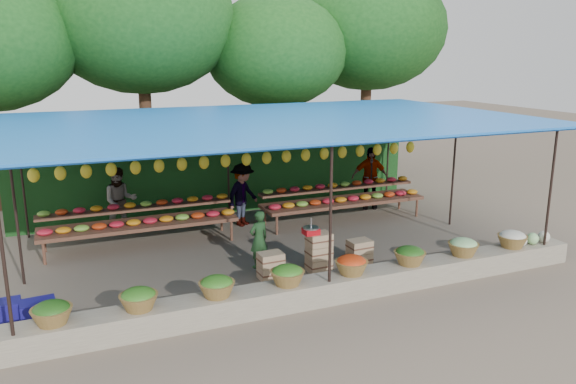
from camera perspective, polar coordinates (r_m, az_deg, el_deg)
name	(u,v)px	position (r m, az deg, el deg)	size (l,w,h in m)	color
ground	(268,250)	(12.18, -2.00, -5.87)	(60.00, 60.00, 0.00)	#6C5F4F
stone_curb	(325,289)	(9.76, 3.79, -9.82)	(10.60, 0.55, 0.40)	#72665B
stall_canopy	(266,126)	(11.61, -2.23, 6.75)	(10.80, 6.60, 2.82)	black
produce_baskets	(320,270)	(9.57, 3.29, -7.92)	(8.98, 0.58, 0.34)	brown
netting_backdrop	(225,166)	(14.73, -6.38, 2.60)	(10.60, 0.06, 2.50)	#1B4C1C
tree_row	(210,33)	(17.42, -7.89, 15.72)	(16.51, 5.50, 7.12)	#3D2316
fruit_table_left	(140,219)	(12.67, -14.84, -2.66)	(4.21, 0.95, 0.93)	#4C2C1E
fruit_table_right	(342,197)	(14.17, 5.56, -0.50)	(4.21, 0.95, 0.93)	#4C2C1E
crate_counter	(318,256)	(10.93, 3.02, -6.50)	(2.36, 0.36, 0.77)	#A0785B
weighing_scale	(311,230)	(10.70, 2.36, -3.92)	(0.31, 0.31, 0.33)	red
vendor_seated	(259,239)	(11.04, -2.98, -4.81)	(0.42, 0.28, 1.16)	#1B3D1D
customer_left	(120,201)	(13.58, -16.68, -0.87)	(0.77, 0.60, 1.58)	slate
customer_mid	(243,195)	(13.70, -4.63, -0.26)	(1.00, 0.58, 1.55)	slate
customer_right	(370,178)	(15.34, 8.31, 1.44)	(0.99, 0.41, 1.68)	slate
blue_crate_front	(38,310)	(9.92, -24.04, -10.91)	(0.53, 0.38, 0.32)	navy
blue_crate_back	(3,311)	(10.13, -26.94, -10.72)	(0.52, 0.38, 0.31)	navy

